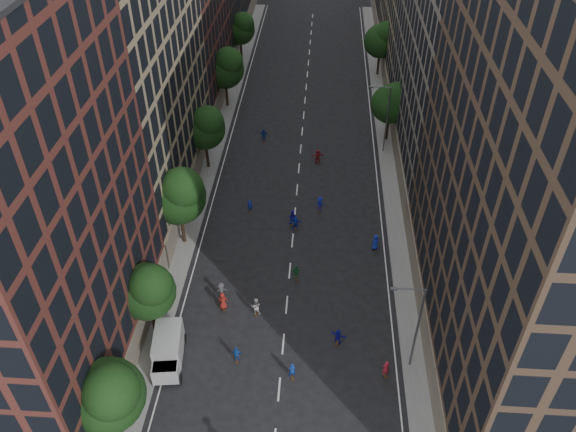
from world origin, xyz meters
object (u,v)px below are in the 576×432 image
(streetlamp_near, at_px, (415,324))
(cargo_van, at_px, (168,350))
(streetlamp_far, at_px, (385,116))
(skater_1, at_px, (292,371))

(streetlamp_near, height_order, cargo_van, streetlamp_near)
(cargo_van, bearing_deg, streetlamp_far, 52.77)
(cargo_van, bearing_deg, streetlamp_near, -4.60)
(cargo_van, distance_m, skater_1, 10.33)
(streetlamp_near, xyz_separation_m, skater_1, (-9.42, -1.76, -4.37))
(streetlamp_far, xyz_separation_m, skater_1, (-9.42, -34.76, -4.37))
(streetlamp_near, bearing_deg, cargo_van, -177.55)
(streetlamp_near, distance_m, streetlamp_far, 33.00)
(streetlamp_near, distance_m, skater_1, 10.53)
(streetlamp_far, distance_m, skater_1, 36.28)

